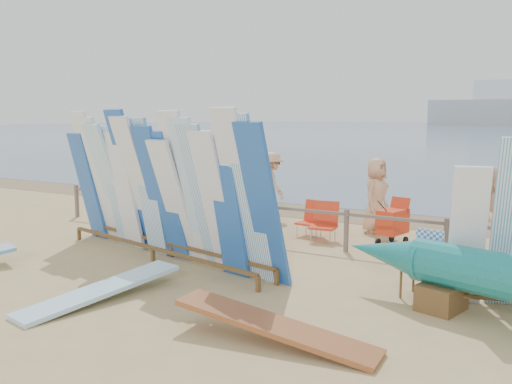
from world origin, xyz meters
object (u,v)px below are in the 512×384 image
Objects in this scene: beach_chair_left at (310,226)px; beach_chair_right at (324,230)px; beachgoer_11 at (191,176)px; beachgoer_8 at (493,214)px; beachgoer_extra_1 at (134,181)px; flat_board_c at (275,342)px; beachgoer_3 at (272,185)px; beachgoer_6 at (376,195)px; stroller at (393,227)px; beachgoer_1 at (200,177)px; main_surfboard_rack at (161,192)px; beachgoer_2 at (180,186)px; vendor_table at (428,276)px; flat_board_b at (101,300)px; beachgoer_4 at (225,197)px.

beach_chair_left is 0.61m from beach_chair_right.
beachgoer_11 is at bearing 162.53° from beach_chair_left.
beachgoer_extra_1 is at bearing -113.36° from beachgoer_8.
beachgoer_3 is (-4.10, 7.55, 0.91)m from flat_board_c.
beachgoer_6 is at bearing 57.65° from beach_chair_right.
beach_chair_left reaches higher than flat_board_c.
beachgoer_6 is 7.01m from beachgoer_11.
beachgoer_8 is (10.62, -1.46, 0.12)m from beachgoer_extra_1.
beachgoer_1 reaches higher than stroller.
main_surfboard_rack reaches higher than beachgoer_1.
beachgoer_2 is at bearing 136.30° from main_surfboard_rack.
beachgoer_11 is at bearing -14.24° from beachgoer_1.
beachgoer_8 is (4.00, -0.25, 0.68)m from beach_chair_left.
beachgoer_3 is at bearing 147.83° from beach_chair_left.
beachgoer_11 is at bearing 39.82° from flat_board_c.
beach_chair_right is at bearing 175.93° from beachgoer_3.
beachgoer_1 reaches higher than beachgoer_8.
vendor_table is 1.24× the size of beach_chair_right.
beach_chair_right is at bearing 40.17° from beachgoer_2.
beachgoer_6 is (-0.74, 1.09, 0.50)m from stroller.
beachgoer_6 reaches higher than vendor_table.
beachgoer_3 is (-3.18, 0.59, -0.00)m from beachgoer_6.
beachgoer_extra_1 is at bearing 140.55° from flat_board_b.
beachgoer_11 reaches higher than beachgoer_2.
beachgoer_11 reaches higher than beachgoer_4.
beachgoer_2 is at bearing -112.91° from beachgoer_8.
beach_chair_right is 1.77m from beachgoer_6.
beachgoer_1 reaches higher than beachgoer_2.
beach_chair_left is at bearing 149.22° from vendor_table.
beachgoer_1 is (-4.64, 2.03, 0.69)m from beach_chair_left.
flat_board_b is at bearing 133.82° from beachgoer_3.
beachgoer_2 is (2.10, -0.36, 0.01)m from beachgoer_extra_1.
flat_board_c is 3.09m from flat_board_b.
flat_board_c is 1.71× the size of beachgoer_4.
beachgoer_1 is (-2.97, 5.44, -0.41)m from main_surfboard_rack.
beachgoer_3 is 2.70m from beachgoer_2.
flat_board_c is 1.46× the size of beachgoer_8.
stroller is (2.91, 5.80, 0.42)m from flat_board_b.
beachgoer_2 is 8.59m from beachgoer_8.
beachgoer_4 is 0.86× the size of beachgoer_6.
main_surfboard_rack is 3.42× the size of beachgoer_11.
beachgoer_2 is (-5.74, -0.27, -0.10)m from beachgoer_6.
vendor_table reaches higher than flat_board_c.
beachgoer_extra_1 is (-6.61, 1.21, 0.56)m from beach_chair_left.
beachgoer_4 is at bearing 112.74° from main_surfboard_rack.
main_surfboard_rack is 2.81m from flat_board_b.
beachgoer_2 reaches higher than vendor_table.
stroller is at bearing 10.08° from beach_chair_left.
flat_board_c is 1.68× the size of beachgoer_extra_1.
main_surfboard_rack reaches higher than beachgoer_6.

